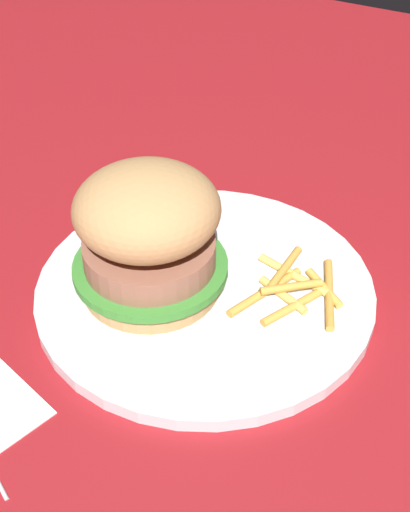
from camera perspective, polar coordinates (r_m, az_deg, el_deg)
ground_plane at (r=0.57m, az=-3.29°, el=-3.92°), size 1.60×1.60×0.00m
plate at (r=0.57m, az=-0.00°, el=-2.79°), size 0.29×0.29×0.01m
sandwich at (r=0.53m, az=-4.93°, el=1.86°), size 0.13×0.13×0.11m
fries_pile at (r=0.56m, az=7.68°, el=-2.73°), size 0.10×0.09×0.01m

